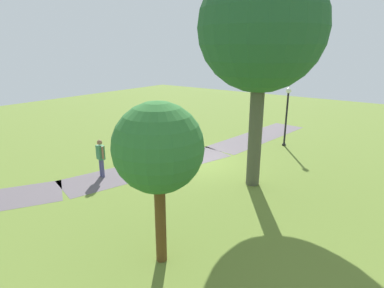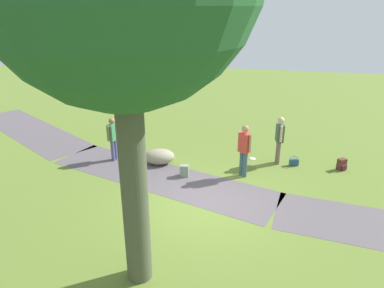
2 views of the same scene
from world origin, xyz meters
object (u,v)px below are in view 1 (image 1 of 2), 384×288
Objects in this scene: large_shade_tree at (261,29)px; young_tree_near_path at (158,149)px; backpack_by_boulder at (160,158)px; woman_with_handbag at (172,124)px; passerby_on_path at (177,131)px; lamp_post at (287,110)px; handbag_on_grass at (179,137)px; frisbee_on_grass at (160,144)px; man_near_boulder at (101,156)px; spare_backpack_on_lawn at (194,130)px; lawn_boulder at (131,159)px.

large_shade_tree reaches higher than young_tree_near_path.
backpack_by_boulder is (-5.47, -5.04, -2.81)m from young_tree_near_path.
passerby_on_path is (1.11, 1.32, 0.03)m from woman_with_handbag.
woman_with_handbag is 1.73m from passerby_on_path.
large_shade_tree is 4.57× the size of passerby_on_path.
backpack_by_boulder is (6.09, -3.78, -1.80)m from lamp_post.
lamp_post reaches higher than backpack_by_boulder.
passerby_on_path is 2.14m from backpack_by_boulder.
woman_with_handbag is 0.98× the size of passerby_on_path.
young_tree_near_path is 7.94m from backpack_by_boulder.
handbag_on_grass is at bearing 173.04° from woman_with_handbag.
lamp_post is at bearing 124.62° from frisbee_on_grass.
backpack_by_boulder is at bearing 166.47° from man_near_boulder.
handbag_on_grass is 1.50m from frisbee_on_grass.
young_tree_near_path is 12.97m from spare_backpack_on_lawn.
frisbee_on_grass is at bearing -137.17° from backpack_by_boulder.
man_near_boulder is at bearing -114.50° from young_tree_near_path.
large_shade_tree reaches higher than passerby_on_path.
man_near_boulder reaches higher than frisbee_on_grass.
lawn_boulder is (7.23, -4.54, -1.72)m from lamp_post.
handbag_on_grass is at bearing -117.16° from large_shade_tree.
large_shade_tree is 20.43× the size of spare_backpack_on_lawn.
lamp_post reaches higher than frisbee_on_grass.
woman_with_handbag reaches higher than spare_backpack_on_lawn.
large_shade_tree is 6.42m from young_tree_near_path.
spare_backpack_on_lawn is (-1.61, -0.04, 0.05)m from handbag_on_grass.
lawn_boulder is 4.35m from woman_with_handbag.
young_tree_near_path reaches higher than handbag_on_grass.
lamp_post is 7.39m from backpack_by_boulder.
lamp_post is at bearing 99.10° from spare_backpack_on_lawn.
backpack_by_boulder is at bearing 25.72° from handbag_on_grass.
frisbee_on_grass is (-2.12, -1.97, -0.18)m from backpack_by_boulder.
lawn_boulder is 4.84m from handbag_on_grass.
young_tree_near_path is 2.53× the size of man_near_boulder.
spare_backpack_on_lawn is (-10.67, -6.81, -2.81)m from young_tree_near_path.
backpack_by_boulder is (-2.86, 0.69, -0.74)m from man_near_boulder.
young_tree_near_path reaches higher than frisbee_on_grass.
large_shade_tree is at bearing 62.84° from handbag_on_grass.
young_tree_near_path is 10.27× the size of backpack_by_boulder.
lamp_post is at bearing 134.49° from passerby_on_path.
lamp_post is at bearing -173.81° from young_tree_near_path.
handbag_on_grass is at bearing 170.93° from frisbee_on_grass.
woman_with_handbag is at bearing -6.96° from handbag_on_grass.
man_near_boulder is at bearing 10.76° from woman_with_handbag.
large_shade_tree reaches higher than lawn_boulder.
lawn_boulder is at bearing -75.57° from large_shade_tree.
frisbee_on_grass is at bearing -105.40° from large_shade_tree.
spare_backpack_on_lawn is at bearing -170.90° from lawn_boulder.
spare_backpack_on_lawn is (-2.19, 0.03, -0.82)m from woman_with_handbag.
lawn_boulder reaches higher than handbag_on_grass.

